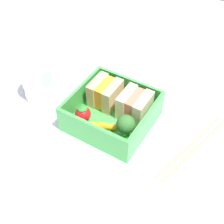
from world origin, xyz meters
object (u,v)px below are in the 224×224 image
at_px(sandwich_left, 105,93).
at_px(chopstick_pair, 193,146).
at_px(strawberry_far_left, 83,113).
at_px(sandwich_center_left, 135,105).
at_px(carrot_stick_far_left, 104,126).
at_px(drinking_glass, 38,81).
at_px(broccoli_floret, 126,125).

height_order(sandwich_left, chopstick_pair, sandwich_left).
bearing_deg(sandwich_left, strawberry_far_left, -100.66).
bearing_deg(chopstick_pair, sandwich_center_left, 177.31).
xyz_separation_m(carrot_stick_far_left, chopstick_pair, (0.16, 0.05, -0.01)).
bearing_deg(carrot_stick_far_left, drinking_glass, 174.39).
xyz_separation_m(sandwich_left, sandwich_center_left, (0.07, 0.00, 0.00)).
bearing_deg(carrot_stick_far_left, broccoli_floret, 9.14).
relative_size(strawberry_far_left, chopstick_pair, 0.19).
bearing_deg(broccoli_floret, strawberry_far_left, -174.64).
relative_size(sandwich_left, strawberry_far_left, 1.55).
bearing_deg(strawberry_far_left, carrot_stick_far_left, 1.95).
distance_m(sandwich_left, strawberry_far_left, 0.06).
xyz_separation_m(strawberry_far_left, chopstick_pair, (0.21, 0.06, -0.03)).
height_order(sandwich_left, carrot_stick_far_left, sandwich_left).
bearing_deg(drinking_glass, strawberry_far_left, -8.46).
distance_m(carrot_stick_far_left, broccoli_floret, 0.05).
distance_m(sandwich_left, drinking_glass, 0.14).
height_order(sandwich_left, sandwich_center_left, same).
xyz_separation_m(sandwich_center_left, carrot_stick_far_left, (-0.03, -0.06, -0.02)).
xyz_separation_m(strawberry_far_left, drinking_glass, (-0.12, 0.02, 0.01)).
bearing_deg(broccoli_floret, carrot_stick_far_left, -170.86).
bearing_deg(drinking_glass, chopstick_pair, 6.50).
relative_size(carrot_stick_far_left, drinking_glass, 0.62).
bearing_deg(chopstick_pair, carrot_stick_far_left, -161.15).
bearing_deg(broccoli_floret, chopstick_pair, 22.10).
xyz_separation_m(sandwich_left, carrot_stick_far_left, (0.04, -0.06, -0.02)).
height_order(sandwich_center_left, carrot_stick_far_left, sandwich_center_left).
xyz_separation_m(chopstick_pair, drinking_glass, (-0.33, -0.04, 0.04)).
bearing_deg(drinking_glass, carrot_stick_far_left, -5.61).
bearing_deg(chopstick_pair, strawberry_far_left, -164.82).
height_order(carrot_stick_far_left, drinking_glass, drinking_glass).
bearing_deg(sandwich_center_left, sandwich_left, 180.00).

